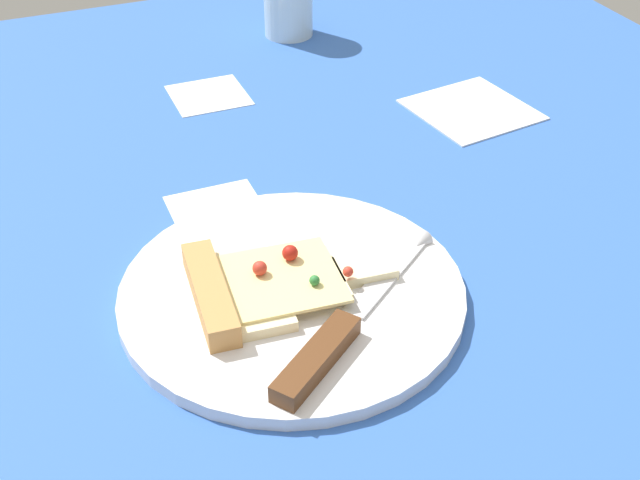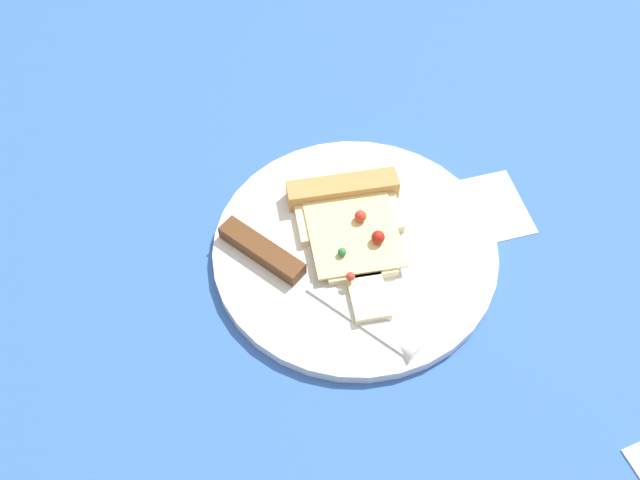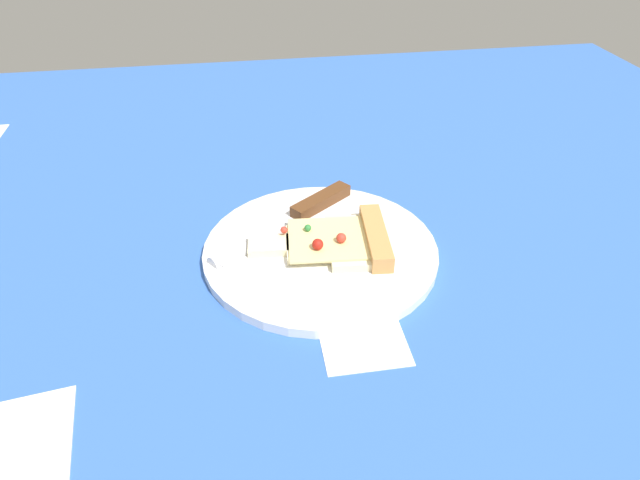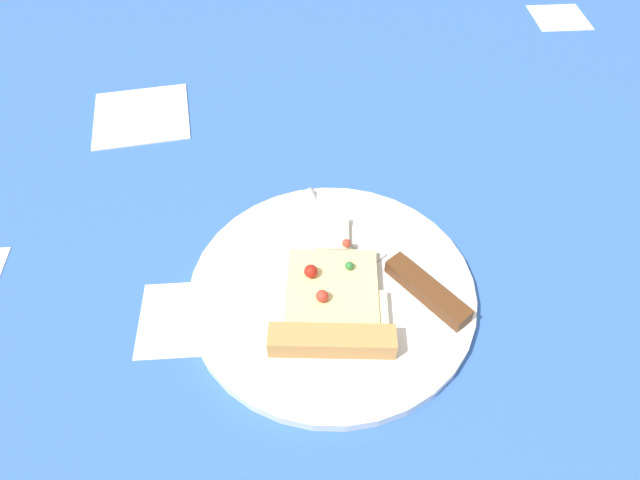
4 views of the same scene
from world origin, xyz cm
name	(u,v)px [view 2 (image 2 of 4)]	position (x,y,z in cm)	size (l,w,h in cm)	color
ground_plane	(317,205)	(-0.02, 0.00, -1.50)	(154.18, 154.18, 3.00)	#3360B7
plate	(355,251)	(-1.86, 8.48, 0.62)	(29.68, 29.68, 1.25)	silver
pizza_slice	(351,223)	(-2.11, 5.90, 2.05)	(12.18, 18.01, 2.69)	beige
knife	(296,275)	(4.94, 10.53, 1.85)	(16.05, 20.48, 2.45)	silver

